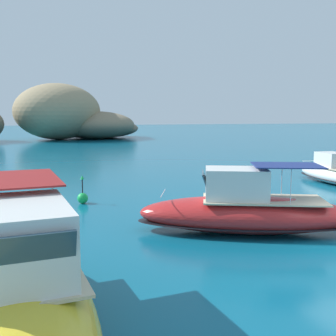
# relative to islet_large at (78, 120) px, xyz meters

# --- Properties ---
(islet_large) EXTENTS (29.16, 24.74, 10.81)m
(islet_large) POSITION_rel_islet_large_xyz_m (0.00, 0.00, 0.00)
(islet_large) COLOR #9E8966
(islet_large) RESTS_ON ground
(motorboat_white) EXTENTS (2.51, 7.14, 2.08)m
(motorboat_white) POSITION_rel_islet_large_xyz_m (10.00, -61.66, -3.13)
(motorboat_white) COLOR white
(motorboat_white) RESTS_ON ground
(motorboat_yellow) EXTENTS (3.65, 10.08, 3.10)m
(motorboat_yellow) POSITION_rel_islet_large_xyz_m (-9.86, -75.66, -2.84)
(motorboat_yellow) COLOR yellow
(motorboat_yellow) RESTS_ON ground
(motorboat_red) EXTENTS (8.91, 5.82, 2.69)m
(motorboat_red) POSITION_rel_islet_large_xyz_m (-1.55, -70.21, -2.97)
(motorboat_red) COLOR red
(motorboat_red) RESTS_ON ground
(channel_buoy) EXTENTS (0.56, 0.56, 1.48)m
(channel_buoy) POSITION_rel_islet_large_xyz_m (-6.94, -62.72, -3.49)
(channel_buoy) COLOR green
(channel_buoy) RESTS_ON ground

